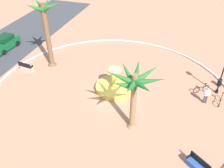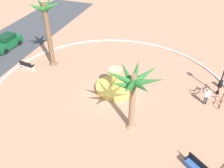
{
  "view_description": "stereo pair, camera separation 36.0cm",
  "coord_description": "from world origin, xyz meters",
  "px_view_note": "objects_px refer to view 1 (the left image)",
  "views": [
    {
      "loc": [
        -17.25,
        -5.76,
        14.34
      ],
      "look_at": [
        0.25,
        -0.05,
        1.0
      ],
      "focal_mm": 39.31,
      "sensor_mm": 36.0,
      "label": 1
    },
    {
      "loc": [
        -17.14,
        -6.11,
        14.34
      ],
      "look_at": [
        0.25,
        -0.05,
        1.0
      ],
      "focal_mm": 39.31,
      "sensor_mm": 36.0,
      "label": 2
    }
  ],
  "objects_px": {
    "lamppost": "(223,72)",
    "person_cyclist_helmet": "(206,95)",
    "bench_east": "(197,166)",
    "palm_tree_by_curb": "(134,86)",
    "bench_west": "(26,68)",
    "trash_bin": "(220,82)",
    "palm_tree_near_fountain": "(45,23)",
    "parked_car_second": "(5,43)",
    "bicycle_red_frame": "(221,100)",
    "bicycle_by_lamppost": "(201,89)",
    "fountain": "(115,87)"
  },
  "relations": [
    {
      "from": "bench_east",
      "to": "lamppost",
      "type": "xyz_separation_m",
      "value": [
        9.31,
        -1.44,
        2.05
      ]
    },
    {
      "from": "bicycle_red_frame",
      "to": "fountain",
      "type": "bearing_deg",
      "value": 95.76
    },
    {
      "from": "bench_east",
      "to": "palm_tree_by_curb",
      "type": "bearing_deg",
      "value": 63.71
    },
    {
      "from": "palm_tree_near_fountain",
      "to": "trash_bin",
      "type": "distance_m",
      "value": 18.26
    },
    {
      "from": "fountain",
      "to": "bicycle_by_lamppost",
      "type": "xyz_separation_m",
      "value": [
        2.12,
        -7.89,
        0.06
      ]
    },
    {
      "from": "person_cyclist_helmet",
      "to": "parked_car_second",
      "type": "height_order",
      "value": "parked_car_second"
    },
    {
      "from": "bicycle_red_frame",
      "to": "parked_car_second",
      "type": "height_order",
      "value": "parked_car_second"
    },
    {
      "from": "trash_bin",
      "to": "parked_car_second",
      "type": "relative_size",
      "value": 0.18
    },
    {
      "from": "palm_tree_near_fountain",
      "to": "lamppost",
      "type": "xyz_separation_m",
      "value": [
        0.31,
        -17.39,
        -2.49
      ]
    },
    {
      "from": "bench_west",
      "to": "parked_car_second",
      "type": "relative_size",
      "value": 0.41
    },
    {
      "from": "bicycle_by_lamppost",
      "to": "person_cyclist_helmet",
      "type": "bearing_deg",
      "value": -166.39
    },
    {
      "from": "bench_west",
      "to": "trash_bin",
      "type": "distance_m",
      "value": 19.98
    },
    {
      "from": "palm_tree_by_curb",
      "to": "bench_east",
      "type": "height_order",
      "value": "palm_tree_by_curb"
    },
    {
      "from": "bench_west",
      "to": "parked_car_second",
      "type": "height_order",
      "value": "parked_car_second"
    },
    {
      "from": "lamppost",
      "to": "person_cyclist_helmet",
      "type": "relative_size",
      "value": 2.51
    },
    {
      "from": "bench_west",
      "to": "bicycle_red_frame",
      "type": "xyz_separation_m",
      "value": [
        0.68,
        -19.7,
        0.04
      ]
    },
    {
      "from": "palm_tree_by_curb",
      "to": "trash_bin",
      "type": "height_order",
      "value": "palm_tree_by_curb"
    },
    {
      "from": "bench_east",
      "to": "bicycle_by_lamppost",
      "type": "relative_size",
      "value": 1.08
    },
    {
      "from": "palm_tree_by_curb",
      "to": "parked_car_second",
      "type": "distance_m",
      "value": 20.12
    },
    {
      "from": "bench_east",
      "to": "person_cyclist_helmet",
      "type": "relative_size",
      "value": 0.97
    },
    {
      "from": "lamppost",
      "to": "bicycle_by_lamppost",
      "type": "xyz_separation_m",
      "value": [
        -0.37,
        1.44,
        -2.01
      ]
    },
    {
      "from": "bench_west",
      "to": "bench_east",
      "type": "bearing_deg",
      "value": -111.57
    },
    {
      "from": "fountain",
      "to": "bench_east",
      "type": "distance_m",
      "value": 10.44
    },
    {
      "from": "palm_tree_near_fountain",
      "to": "person_cyclist_helmet",
      "type": "bearing_deg",
      "value": -95.55
    },
    {
      "from": "fountain",
      "to": "trash_bin",
      "type": "xyz_separation_m",
      "value": [
        3.77,
        -9.57,
        0.06
      ]
    },
    {
      "from": "bench_west",
      "to": "parked_car_second",
      "type": "distance_m",
      "value": 6.33
    },
    {
      "from": "fountain",
      "to": "lamppost",
      "type": "height_order",
      "value": "lamppost"
    },
    {
      "from": "palm_tree_by_curb",
      "to": "parked_car_second",
      "type": "xyz_separation_m",
      "value": [
        8.01,
        18.16,
        -3.27
      ]
    },
    {
      "from": "person_cyclist_helmet",
      "to": "bench_east",
      "type": "bearing_deg",
      "value": 177.16
    },
    {
      "from": "person_cyclist_helmet",
      "to": "bicycle_by_lamppost",
      "type": "bearing_deg",
      "value": 13.61
    },
    {
      "from": "bench_west",
      "to": "trash_bin",
      "type": "xyz_separation_m",
      "value": [
        3.48,
        -19.67,
        0.04
      ]
    },
    {
      "from": "palm_tree_near_fountain",
      "to": "parked_car_second",
      "type": "xyz_separation_m",
      "value": [
        1.56,
        7.35,
        -4.11
      ]
    },
    {
      "from": "fountain",
      "to": "person_cyclist_helmet",
      "type": "relative_size",
      "value": 2.3
    },
    {
      "from": "trash_bin",
      "to": "bicycle_red_frame",
      "type": "relative_size",
      "value": 0.43
    },
    {
      "from": "bicycle_by_lamppost",
      "to": "bench_west",
      "type": "bearing_deg",
      "value": 95.79
    },
    {
      "from": "bicycle_red_frame",
      "to": "parked_car_second",
      "type": "distance_m",
      "value": 25.16
    },
    {
      "from": "bicycle_red_frame",
      "to": "bicycle_by_lamppost",
      "type": "height_order",
      "value": "same"
    },
    {
      "from": "bench_east",
      "to": "lamppost",
      "type": "distance_m",
      "value": 9.64
    },
    {
      "from": "palm_tree_near_fountain",
      "to": "parked_car_second",
      "type": "distance_m",
      "value": 8.56
    },
    {
      "from": "palm_tree_by_curb",
      "to": "bicycle_red_frame",
      "type": "relative_size",
      "value": 3.1
    },
    {
      "from": "bench_west",
      "to": "person_cyclist_helmet",
      "type": "bearing_deg",
      "value": -89.08
    },
    {
      "from": "lamppost",
      "to": "bicycle_red_frame",
      "type": "xyz_separation_m",
      "value": [
        -1.52,
        -0.26,
        -2.01
      ]
    },
    {
      "from": "parked_car_second",
      "to": "bicycle_red_frame",
      "type": "bearing_deg",
      "value": -96.3
    },
    {
      "from": "palm_tree_near_fountain",
      "to": "lamppost",
      "type": "height_order",
      "value": "palm_tree_near_fountain"
    },
    {
      "from": "palm_tree_by_curb",
      "to": "bench_east",
      "type": "xyz_separation_m",
      "value": [
        -2.54,
        -5.14,
        -3.71
      ]
    },
    {
      "from": "palm_tree_by_curb",
      "to": "lamppost",
      "type": "height_order",
      "value": "palm_tree_by_curb"
    },
    {
      "from": "bench_east",
      "to": "bicycle_by_lamppost",
      "type": "distance_m",
      "value": 8.94
    },
    {
      "from": "fountain",
      "to": "palm_tree_near_fountain",
      "type": "relative_size",
      "value": 0.53
    },
    {
      "from": "bench_east",
      "to": "lamppost",
      "type": "bearing_deg",
      "value": -8.79
    },
    {
      "from": "palm_tree_by_curb",
      "to": "trash_bin",
      "type": "xyz_separation_m",
      "value": [
        8.05,
        -6.81,
        -3.67
      ]
    }
  ]
}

